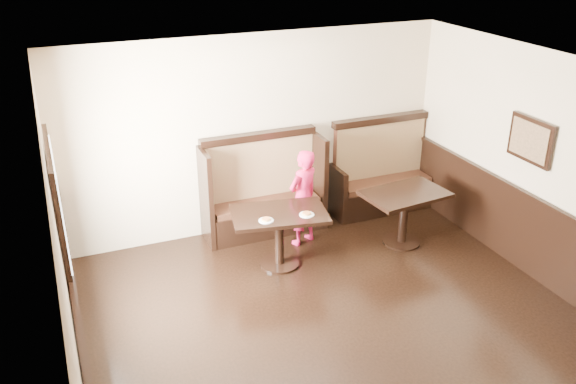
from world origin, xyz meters
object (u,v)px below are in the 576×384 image
table_main (279,225)px  table_neighbor (404,205)px  child (303,198)px  booth_main (263,197)px  booth_neighbor (381,179)px

table_main → table_neighbor: 1.80m
child → table_neighbor: bearing=133.7°
booth_main → booth_neighbor: size_ratio=1.06×
booth_neighbor → child: 1.67m
booth_main → booth_neighbor: bearing=-0.1°
booth_main → child: booth_main is taller
booth_neighbor → child: (-1.57, -0.55, 0.20)m
booth_main → table_main: size_ratio=1.33×
booth_neighbor → table_neighbor: bearing=-105.1°
table_neighbor → table_main: bearing=170.4°
table_main → child: size_ratio=0.96×
table_main → child: bearing=51.0°
booth_main → table_neighbor: (1.65, -1.11, 0.05)m
booth_neighbor → table_neighbor: (-0.30, -1.11, 0.10)m
booth_main → booth_neighbor: same height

